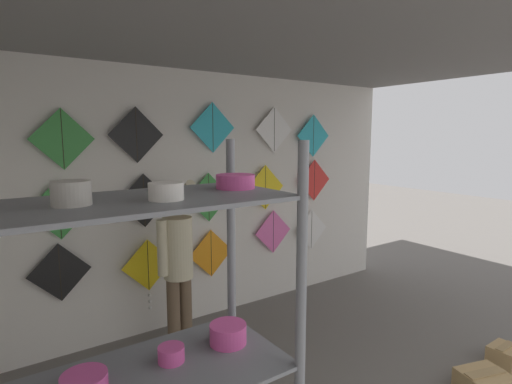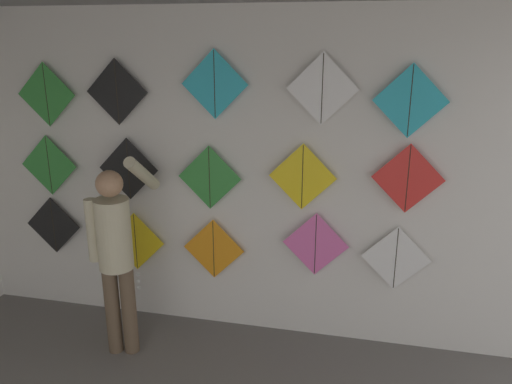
% 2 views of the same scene
% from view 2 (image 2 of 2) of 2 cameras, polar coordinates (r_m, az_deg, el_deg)
% --- Properties ---
extents(back_panel, '(5.50, 0.06, 2.80)m').
position_cam_2_polar(back_panel, '(4.30, -4.29, 1.72)').
color(back_panel, silver).
rests_on(back_panel, ground).
extents(shopkeeper, '(0.42, 0.62, 1.69)m').
position_cam_2_polar(shopkeeper, '(4.15, -15.72, -6.04)').
color(shopkeeper, brown).
rests_on(shopkeeper, ground).
extents(kite_0, '(0.55, 0.01, 0.55)m').
position_cam_2_polar(kite_0, '(5.09, -22.14, -3.55)').
color(kite_0, black).
extents(kite_1, '(0.55, 0.04, 0.76)m').
position_cam_2_polar(kite_1, '(4.72, -13.56, -5.97)').
color(kite_1, yellow).
extents(kite_2, '(0.55, 0.01, 0.55)m').
position_cam_2_polar(kite_2, '(4.44, -4.87, -6.51)').
color(kite_2, orange).
extents(kite_3, '(0.55, 0.01, 0.55)m').
position_cam_2_polar(kite_3, '(4.22, 6.82, -5.97)').
color(kite_3, pink).
extents(kite_4, '(0.55, 0.01, 0.55)m').
position_cam_2_polar(kite_4, '(4.24, 15.69, -7.32)').
color(kite_4, white).
extents(kite_5, '(0.55, 0.01, 0.55)m').
position_cam_2_polar(kite_5, '(4.90, -22.58, 2.82)').
color(kite_5, '#338C38').
extents(kite_6, '(0.55, 0.01, 0.55)m').
position_cam_2_polar(kite_6, '(4.50, -14.37, 2.56)').
color(kite_6, black).
extents(kite_7, '(0.55, 0.01, 0.55)m').
position_cam_2_polar(kite_7, '(4.23, -5.33, 1.64)').
color(kite_7, '#338C38').
extents(kite_8, '(0.55, 0.01, 0.55)m').
position_cam_2_polar(kite_8, '(4.04, 5.33, 1.72)').
color(kite_8, yellow).
extents(kite_9, '(0.55, 0.01, 0.55)m').
position_cam_2_polar(kite_9, '(4.02, 16.96, 1.46)').
color(kite_9, red).
extents(kite_10, '(0.55, 0.01, 0.55)m').
position_cam_2_polar(kite_10, '(4.76, -22.84, 10.22)').
color(kite_10, '#338C38').
extents(kite_11, '(0.55, 0.01, 0.55)m').
position_cam_2_polar(kite_11, '(4.41, -15.62, 10.95)').
color(kite_11, black).
extents(kite_12, '(0.55, 0.01, 0.55)m').
position_cam_2_polar(kite_12, '(4.07, -4.76, 12.16)').
color(kite_12, '#28B2C6').
extents(kite_13, '(0.55, 0.01, 0.55)m').
position_cam_2_polar(kite_13, '(3.90, 7.59, 11.60)').
color(kite_13, white).
extents(kite_14, '(0.55, 0.01, 0.55)m').
position_cam_2_polar(kite_14, '(3.90, 17.24, 9.90)').
color(kite_14, '#28B2C6').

